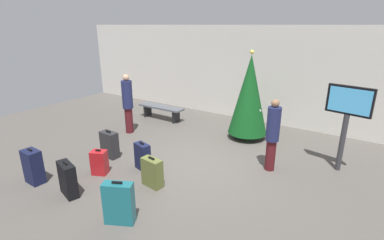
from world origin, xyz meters
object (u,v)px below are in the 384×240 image
Objects in this scene: flight_info_kiosk at (348,112)px; suitcase_2 at (68,179)px; suitcase_4 at (33,167)px; waiting_bench at (161,109)px; traveller_0 at (128,102)px; suitcase_0 at (99,162)px; suitcase_5 at (152,172)px; suitcase_6 at (119,203)px; holiday_tree at (249,95)px; suitcase_1 at (110,145)px; traveller_1 at (273,133)px; suitcase_3 at (143,157)px.

flight_info_kiosk reaches higher than suitcase_2.
suitcase_2 is 0.93× the size of suitcase_4.
traveller_0 is at bearing -89.54° from waiting_bench.
suitcase_0 is 0.83× the size of suitcase_2.
suitcase_0 is 0.91× the size of suitcase_5.
holiday_tree is at bearing 86.99° from suitcase_6.
traveller_1 is at bearing 23.75° from suitcase_1.
flight_info_kiosk reaches higher than traveller_0.
flight_info_kiosk reaches higher than suitcase_5.
suitcase_6 is at bearing -1.16° from suitcase_2.
traveller_0 is 2.80× the size of suitcase_5.
suitcase_1 is at bearing 178.71° from suitcase_3.
suitcase_4 is at bearing -84.07° from waiting_bench.
holiday_tree is at bearing 60.60° from suitcase_4.
suitcase_6 is (1.48, -0.03, 0.03)m from suitcase_2.
holiday_tree is 4.93m from suitcase_6.
holiday_tree is 2.68m from flight_info_kiosk.
suitcase_0 is at bearing 100.72° from suitcase_2.
waiting_bench is 5.02m from suitcase_2.
holiday_tree is 4.10m from suitcase_1.
traveller_1 reaches higher than suitcase_1.
traveller_1 is 3.03m from suitcase_3.
suitcase_4 reaches higher than suitcase_1.
traveller_1 reaches higher than suitcase_3.
suitcase_6 is at bearing 1.99° from suitcase_4.
suitcase_0 is at bearing -168.60° from suitcase_5.
suitcase_3 is 1.92m from suitcase_6.
suitcase_1 is at bearing 165.89° from suitcase_5.
suitcase_3 is (0.66, 0.70, 0.04)m from suitcase_0.
waiting_bench is 4.81m from traveller_1.
traveller_0 is 3.43m from suitcase_5.
suitcase_3 is at bearing 46.67° from suitcase_0.
suitcase_0 is 0.92m from suitcase_2.
suitcase_6 is at bearing -124.42° from flight_info_kiosk.
suitcase_5 is at bearing 30.43° from suitcase_4.
suitcase_2 is at bearing -132.62° from traveller_1.
suitcase_4 is (-1.53, -1.73, 0.05)m from suitcase_3.
traveller_1 reaches higher than suitcase_6.
holiday_tree reaches higher than traveller_1.
waiting_bench is 2.20× the size of suitcase_6.
suitcase_6 reaches higher than suitcase_2.
suitcase_2 is (-2.98, -3.24, -0.56)m from traveller_1.
waiting_bench is 1.71m from traveller_0.
traveller_0 reaches higher than suitcase_5.
flight_info_kiosk is 3.33× the size of suitcase_0.
suitcase_0 is at bearing -144.47° from flight_info_kiosk.
traveller_0 is 1.08× the size of traveller_1.
suitcase_2 is 0.91× the size of suitcase_6.
traveller_1 is at bearing 47.38° from suitcase_2.
suitcase_1 is 0.90× the size of suitcase_6.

